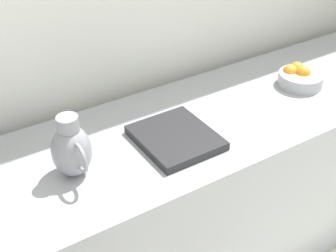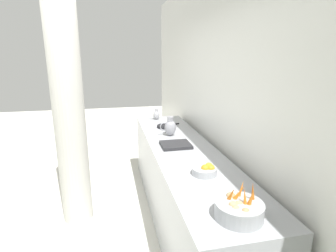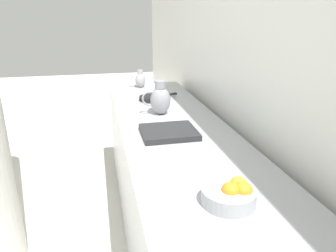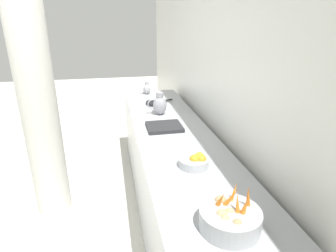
{
  "view_description": "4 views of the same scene",
  "coord_description": "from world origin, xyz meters",
  "px_view_note": "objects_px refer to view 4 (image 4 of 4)",
  "views": [
    {
      "loc": [
        -0.09,
        -0.94,
        2.07
      ],
      "look_at": [
        -1.29,
        -0.18,
        1.11
      ],
      "focal_mm": 49.97,
      "sensor_mm": 36.0,
      "label": 1
    },
    {
      "loc": [
        -0.69,
        2.81,
        1.97
      ],
      "look_at": [
        -1.34,
        -0.2,
        1.14
      ],
      "focal_mm": 28.75,
      "sensor_mm": 36.0,
      "label": 2
    },
    {
      "loc": [
        -1.0,
        1.75,
        1.66
      ],
      "look_at": [
        -1.35,
        0.15,
        1.07
      ],
      "focal_mm": 34.13,
      "sensor_mm": 36.0,
      "label": 3
    },
    {
      "loc": [
        -0.92,
        2.51,
        1.96
      ],
      "look_at": [
        -1.38,
        0.25,
        1.08
      ],
      "focal_mm": 30.61,
      "sensor_mm": 36.0,
      "label": 4
    }
  ],
  "objects_px": {
    "metal_pitcher_tall": "(160,105)",
    "support_column": "(33,70)",
    "orange_bowl": "(195,161)",
    "metal_pitcher_short": "(147,89)",
    "vegetable_colander": "(230,218)",
    "skillet_on_counter": "(155,103)"
  },
  "relations": [
    {
      "from": "metal_pitcher_short",
      "to": "metal_pitcher_tall",
      "type": "bearing_deg",
      "value": 91.33
    },
    {
      "from": "vegetable_colander",
      "to": "skillet_on_counter",
      "type": "height_order",
      "value": "vegetable_colander"
    },
    {
      "from": "orange_bowl",
      "to": "support_column",
      "type": "distance_m",
      "value": 1.72
    },
    {
      "from": "orange_bowl",
      "to": "support_column",
      "type": "bearing_deg",
      "value": -39.74
    },
    {
      "from": "metal_pitcher_tall",
      "to": "support_column",
      "type": "bearing_deg",
      "value": 8.64
    },
    {
      "from": "vegetable_colander",
      "to": "orange_bowl",
      "type": "xyz_separation_m",
      "value": [
        -0.01,
        -0.67,
        -0.02
      ]
    },
    {
      "from": "orange_bowl",
      "to": "metal_pitcher_tall",
      "type": "relative_size",
      "value": 0.87
    },
    {
      "from": "skillet_on_counter",
      "to": "vegetable_colander",
      "type": "bearing_deg",
      "value": 90.52
    },
    {
      "from": "orange_bowl",
      "to": "support_column",
      "type": "height_order",
      "value": "support_column"
    },
    {
      "from": "vegetable_colander",
      "to": "orange_bowl",
      "type": "height_order",
      "value": "vegetable_colander"
    },
    {
      "from": "vegetable_colander",
      "to": "support_column",
      "type": "xyz_separation_m",
      "value": [
        1.24,
        -1.71,
        0.51
      ]
    },
    {
      "from": "orange_bowl",
      "to": "metal_pitcher_tall",
      "type": "xyz_separation_m",
      "value": [
        0.05,
        -1.23,
        0.07
      ]
    },
    {
      "from": "support_column",
      "to": "metal_pitcher_short",
      "type": "bearing_deg",
      "value": -136.79
    },
    {
      "from": "metal_pitcher_short",
      "to": "support_column",
      "type": "height_order",
      "value": "support_column"
    },
    {
      "from": "metal_pitcher_tall",
      "to": "orange_bowl",
      "type": "bearing_deg",
      "value": 92.16
    },
    {
      "from": "skillet_on_counter",
      "to": "orange_bowl",
      "type": "bearing_deg",
      "value": 91.12
    },
    {
      "from": "vegetable_colander",
      "to": "support_column",
      "type": "height_order",
      "value": "support_column"
    },
    {
      "from": "metal_pitcher_tall",
      "to": "metal_pitcher_short",
      "type": "relative_size",
      "value": 1.44
    },
    {
      "from": "metal_pitcher_short",
      "to": "skillet_on_counter",
      "type": "bearing_deg",
      "value": 93.9
    },
    {
      "from": "orange_bowl",
      "to": "metal_pitcher_short",
      "type": "relative_size",
      "value": 1.26
    },
    {
      "from": "metal_pitcher_tall",
      "to": "support_column",
      "type": "distance_m",
      "value": 1.3
    },
    {
      "from": "vegetable_colander",
      "to": "support_column",
      "type": "relative_size",
      "value": 0.11
    }
  ]
}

